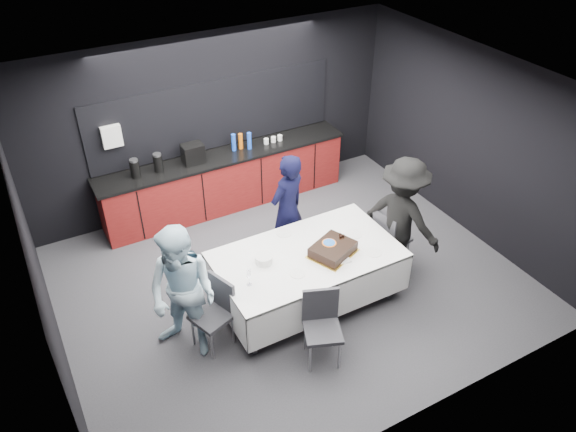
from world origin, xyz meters
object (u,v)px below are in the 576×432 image
object	(u,v)px
party_table	(307,262)
chair_right	(389,235)
chair_near	(322,321)
cake_assembly	(333,249)
person_left	(183,294)
person_center	(287,210)
champagne_flute	(249,274)
plate_stack	(264,259)
chair_left	(216,308)
person_right	(402,218)

from	to	relation	value
party_table	chair_right	world-z (taller)	chair_right
party_table	chair_near	xyz separation A→B (m)	(-0.32, -0.88, -0.11)
party_table	chair_near	size ratio (longest dim) A/B	2.51
cake_assembly	person_left	bearing A→B (deg)	176.97
cake_assembly	person_center	distance (m)	1.04
champagne_flute	person_left	world-z (taller)	person_left
person_left	chair_near	bearing A→B (deg)	21.54
person_center	plate_stack	bearing A→B (deg)	25.52
champagne_flute	chair_right	xyz separation A→B (m)	(2.24, 0.24, -0.40)
person_left	party_table	bearing A→B (deg)	55.25
chair_right	chair_near	size ratio (longest dim) A/B	1.00
plate_stack	chair_left	size ratio (longest dim) A/B	0.24
party_table	person_left	size ratio (longest dim) A/B	1.32
cake_assembly	plate_stack	distance (m)	0.87
plate_stack	person_left	world-z (taller)	person_left
cake_assembly	champagne_flute	size ratio (longest dim) A/B	3.10
chair_near	person_center	world-z (taller)	person_center
cake_assembly	champagne_flute	xyz separation A→B (m)	(-1.17, -0.02, 0.09)
chair_left	chair_near	world-z (taller)	same
plate_stack	chair_near	distance (m)	1.06
chair_right	person_center	size ratio (longest dim) A/B	0.55
party_table	person_center	world-z (taller)	person_center
chair_right	person_left	size ratio (longest dim) A/B	0.53
chair_left	person_right	bearing A→B (deg)	1.07
champagne_flute	chair_near	world-z (taller)	champagne_flute
champagne_flute	person_left	size ratio (longest dim) A/B	0.13
party_table	champagne_flute	size ratio (longest dim) A/B	10.36
person_right	party_table	bearing A→B (deg)	66.62
chair_near	person_center	distance (m)	1.87
champagne_flute	plate_stack	bearing A→B (deg)	40.31
champagne_flute	person_right	xyz separation A→B (m)	(2.32, 0.12, -0.06)
party_table	chair_near	bearing A→B (deg)	-109.86
chair_right	person_left	world-z (taller)	person_left
cake_assembly	chair_near	xyz separation A→B (m)	(-0.60, -0.73, -0.31)
cake_assembly	person_left	xyz separation A→B (m)	(-1.93, 0.10, 0.03)
chair_left	chair_right	world-z (taller)	same
person_right	chair_near	bearing A→B (deg)	93.98
champagne_flute	person_center	size ratio (longest dim) A/B	0.13
chair_left	person_center	bearing A→B (deg)	33.36
champagne_flute	chair_left	size ratio (longest dim) A/B	0.24
party_table	plate_stack	bearing A→B (deg)	168.69
champagne_flute	person_right	world-z (taller)	person_right
person_center	person_right	distance (m)	1.55
chair_left	person_left	world-z (taller)	person_left
party_table	cake_assembly	xyz separation A→B (m)	(0.28, -0.16, 0.21)
champagne_flute	chair_left	xyz separation A→B (m)	(-0.41, 0.07, -0.40)
chair_right	person_right	bearing A→B (deg)	-53.28
champagne_flute	chair_right	world-z (taller)	champagne_flute
chair_left	person_right	size ratio (longest dim) A/B	0.53
party_table	chair_left	world-z (taller)	chair_left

